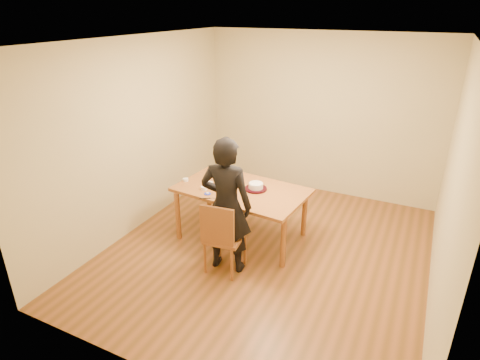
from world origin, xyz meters
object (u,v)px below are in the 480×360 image
at_px(cake_plate, 256,189).
at_px(cake, 256,186).
at_px(dining_table, 242,190).
at_px(person, 226,206).
at_px(dining_chair, 225,237).

height_order(cake_plate, cake, cake).
relative_size(dining_table, person, 1.01).
distance_m(dining_table, cake, 0.21).
distance_m(dining_table, person, 0.76).
xyz_separation_m(dining_chair, cake_plate, (0.04, 0.83, 0.31)).
bearing_deg(cake, person, -92.64).
distance_m(dining_chair, cake, 0.91).
bearing_deg(person, cake_plate, -100.74).
xyz_separation_m(dining_table, cake_plate, (0.19, 0.06, 0.03)).
distance_m(cake_plate, cake, 0.04).
bearing_deg(cake, dining_table, -162.51).
bearing_deg(cake, cake_plate, 0.00).
relative_size(dining_table, dining_chair, 4.03).
distance_m(dining_table, dining_chair, 0.84).
relative_size(cake_plate, person, 0.18).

